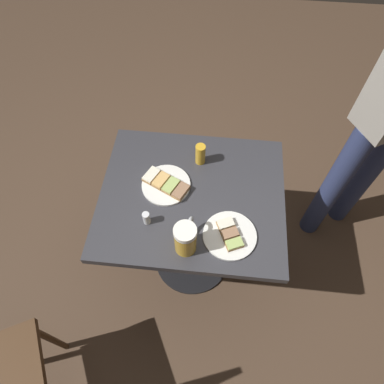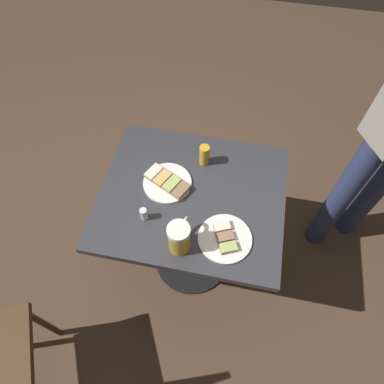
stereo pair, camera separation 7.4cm
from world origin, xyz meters
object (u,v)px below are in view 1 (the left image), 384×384
(plate_near, at_px, (166,184))
(plate_far, at_px, (230,235))
(salt_shaker, at_px, (146,218))
(beer_glass_small, at_px, (200,154))
(beer_mug, at_px, (185,238))

(plate_near, xyz_separation_m, plate_far, (-0.28, 0.21, -0.00))
(plate_far, bearing_deg, salt_shaker, -4.92)
(beer_glass_small, height_order, salt_shaker, beer_glass_small)
(plate_near, relative_size, beer_glass_small, 2.09)
(plate_far, bearing_deg, plate_near, -36.70)
(salt_shaker, bearing_deg, plate_near, -105.69)
(beer_mug, distance_m, beer_glass_small, 0.42)
(plate_near, xyz_separation_m, beer_glass_small, (-0.13, -0.15, 0.04))
(plate_near, relative_size, plate_far, 1.01)
(beer_glass_small, relative_size, salt_shaker, 1.66)
(beer_mug, bearing_deg, plate_far, -160.18)
(plate_near, distance_m, plate_far, 0.35)
(beer_glass_small, bearing_deg, plate_far, 112.55)
(plate_far, relative_size, salt_shaker, 3.42)
(plate_far, distance_m, beer_mug, 0.19)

